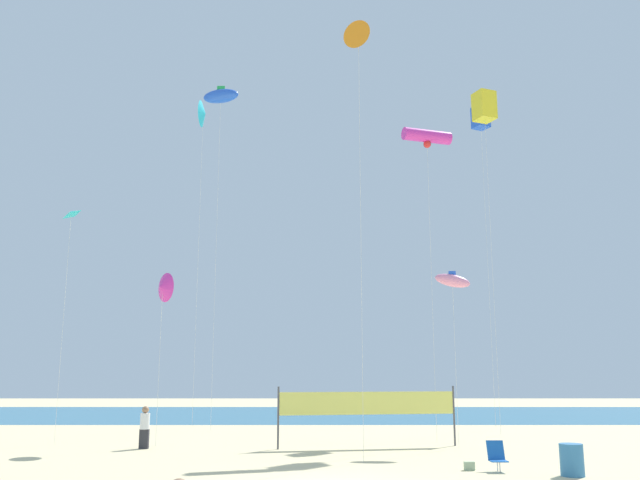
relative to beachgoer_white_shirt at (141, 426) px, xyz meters
The scene contains 15 objects.
ocean_band 23.14m from the beachgoer_white_shirt, 71.90° to the left, with size 120.00×20.00×0.01m, color teal.
beachgoer_white_shirt is the anchor object (origin of this frame).
folding_beach_chair 13.78m from the beachgoer_white_shirt, 26.14° to the right, with size 0.52×0.65×0.89m.
trash_barrel 15.95m from the beachgoer_white_shirt, 26.31° to the right, with size 0.68×0.68×0.91m, color teal.
volleyball_net 8.94m from the beachgoer_white_shirt, ahead, with size 7.28×1.40×2.40m.
beach_handbag 12.98m from the beachgoer_white_shirt, 26.95° to the right, with size 0.32×0.16×0.26m, color #99B28C.
kite_magenta_tube 17.95m from the beachgoer_white_shirt, 12.77° to the left, with size 2.46×1.32×14.25m.
kite_yellow_box 22.96m from the beachgoer_white_shirt, 20.27° to the left, with size 1.24×1.24×17.47m.
kite_blue_inflatable 19.27m from the beachgoer_white_shirt, 80.75° to the left, with size 2.38×1.56×18.92m.
kite_blue_box 25.33m from the beachgoer_white_shirt, 30.55° to the left, with size 1.10×1.10×18.28m.
kite_cyan_delta 19.83m from the beachgoer_white_shirt, 89.87° to the left, with size 0.35×1.61×18.81m.
kite_cyan_diamond 9.86m from the beachgoer_white_shirt, 162.18° to the left, with size 0.71×0.71×10.08m.
kite_orange_delta 17.31m from the beachgoer_white_shirt, 25.44° to the right, with size 1.14×0.83×16.06m.
kite_pink_inflatable 13.79m from the beachgoer_white_shirt, ahead, with size 1.63×0.89×7.14m.
kite_magenta_delta 5.73m from the beachgoer_white_shirt, 76.51° to the left, with size 1.10×1.13×7.15m.
Camera 1 is at (-0.24, -18.23, 2.97)m, focal length 37.54 mm.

